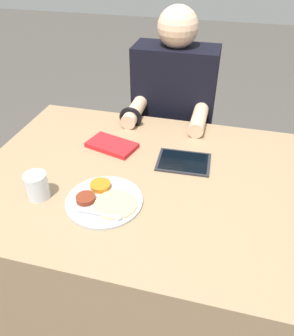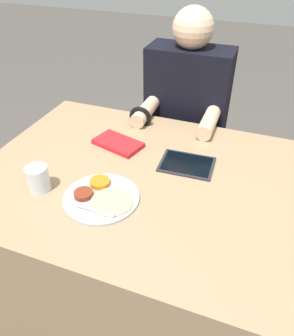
# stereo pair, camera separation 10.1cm
# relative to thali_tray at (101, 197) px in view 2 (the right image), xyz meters

# --- Properties ---
(ground_plane) EXTENTS (12.00, 12.00, 0.00)m
(ground_plane) POSITION_rel_thali_tray_xyz_m (0.08, 0.18, -0.74)
(ground_plane) COLOR #4C4742
(dining_table) EXTENTS (1.25, 0.94, 0.73)m
(dining_table) POSITION_rel_thali_tray_xyz_m (0.08, 0.18, -0.37)
(dining_table) COLOR #9E7F5B
(dining_table) RESTS_ON ground_plane
(thali_tray) EXTENTS (0.26, 0.26, 0.03)m
(thali_tray) POSITION_rel_thali_tray_xyz_m (0.00, 0.00, 0.00)
(thali_tray) COLOR #B7BABF
(thali_tray) RESTS_ON dining_table
(red_notebook) EXTENTS (0.23, 0.17, 0.02)m
(red_notebook) POSITION_rel_thali_tray_xyz_m (-0.09, 0.33, -0.00)
(red_notebook) COLOR silver
(red_notebook) RESTS_ON dining_table
(tablet_device) EXTENTS (0.22, 0.16, 0.01)m
(tablet_device) POSITION_rel_thali_tray_xyz_m (0.23, 0.30, -0.00)
(tablet_device) COLOR #28282D
(tablet_device) RESTS_ON dining_table
(person_diner) EXTENTS (0.42, 0.44, 1.21)m
(person_diner) POSITION_rel_thali_tray_xyz_m (0.09, 0.82, -0.17)
(person_diner) COLOR black
(person_diner) RESTS_ON ground_plane
(drinking_glass) EXTENTS (0.08, 0.08, 0.09)m
(drinking_glass) POSITION_rel_thali_tray_xyz_m (-0.23, -0.03, 0.04)
(drinking_glass) COLOR silver
(drinking_glass) RESTS_ON dining_table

